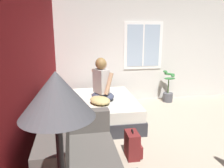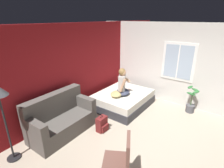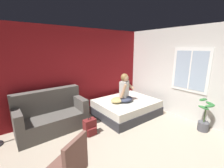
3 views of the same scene
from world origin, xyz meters
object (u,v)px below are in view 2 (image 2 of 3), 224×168
(cell_phone, at_px, (124,98))
(couch, at_px, (61,119))
(throw_pillow, at_px, (116,94))
(potted_plant, at_px, (191,103))
(bed, at_px, (123,99))
(side_chair, at_px, (120,159))
(backpack, at_px, (102,124))
(person_seated, at_px, (122,84))

(cell_phone, bearing_deg, couch, -26.08)
(throw_pillow, distance_m, potted_plant, 2.36)
(bed, xyz_separation_m, couch, (-2.17, 0.49, 0.16))
(couch, relative_size, potted_plant, 2.02)
(side_chair, distance_m, throw_pillow, 2.71)
(bed, height_order, cell_phone, cell_phone)
(bed, xyz_separation_m, potted_plant, (0.93, -1.94, 0.07))
(bed, bearing_deg, potted_plant, -64.45)
(bed, bearing_deg, throw_pillow, 173.78)
(backpack, height_order, throw_pillow, throw_pillow)
(backpack, relative_size, cell_phone, 3.18)
(throw_pillow, bearing_deg, backpack, -162.87)
(person_seated, height_order, backpack, person_seated)
(side_chair, height_order, cell_phone, side_chair)
(person_seated, bearing_deg, side_chair, -147.34)
(couch, height_order, throw_pillow, couch)
(couch, bearing_deg, potted_plant, -38.13)
(throw_pillow, bearing_deg, side_chair, -143.39)
(person_seated, height_order, cell_phone, person_seated)
(person_seated, bearing_deg, bed, 18.56)
(throw_pillow, bearing_deg, cell_phone, -93.23)
(couch, distance_m, potted_plant, 3.95)
(couch, distance_m, backpack, 1.07)
(person_seated, distance_m, cell_phone, 0.48)
(potted_plant, bearing_deg, cell_phone, 127.16)
(bed, bearing_deg, side_chair, -147.84)
(side_chair, bearing_deg, cell_phone, 31.58)
(person_seated, xyz_separation_m, cell_phone, (-0.25, -0.22, -0.35))
(couch, height_order, cell_phone, couch)
(couch, distance_m, cell_phone, 1.97)
(backpack, bearing_deg, cell_phone, 3.47)
(bed, relative_size, potted_plant, 2.18)
(throw_pillow, bearing_deg, potted_plant, -57.41)
(couch, height_order, person_seated, person_seated)
(backpack, distance_m, potted_plant, 2.92)
(couch, bearing_deg, backpack, -50.37)
(backpack, relative_size, throw_pillow, 0.95)
(side_chair, height_order, potted_plant, side_chair)
(person_seated, relative_size, cell_phone, 6.08)
(bed, xyz_separation_m, cell_phone, (-0.35, -0.25, 0.25))
(potted_plant, bearing_deg, couch, 141.87)
(bed, relative_size, couch, 1.08)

